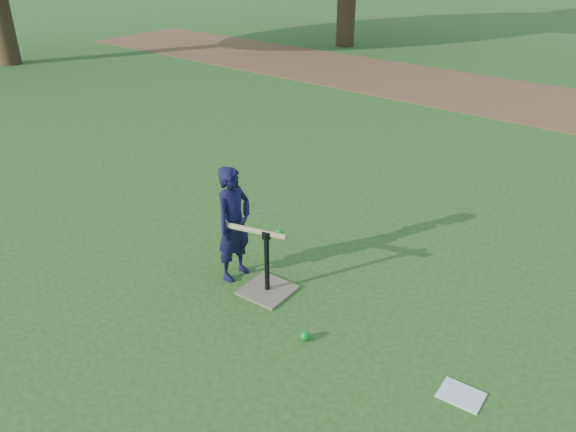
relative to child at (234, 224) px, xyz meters
The scene contains 7 objects.
ground 0.74m from the child, 39.94° to the left, with size 80.00×80.00×0.00m, color #285116.
dirt_strip 7.85m from the child, 87.22° to the left, with size 24.00×3.00×0.01m, color brown.
child is the anchor object (origin of this frame).
wiffle_ball_ground 1.25m from the child, 17.70° to the right, with size 0.08×0.08×0.08m, color #0C8E23.
clipboard 2.38m from the child, ahead, with size 0.30×0.23×0.01m, color white.
batting_tee 0.60m from the child, ahead, with size 0.45×0.45×0.61m.
swing_action 0.30m from the child, ahead, with size 0.63×0.26×0.08m.
Camera 1 is at (2.82, -3.52, 2.96)m, focal length 35.00 mm.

